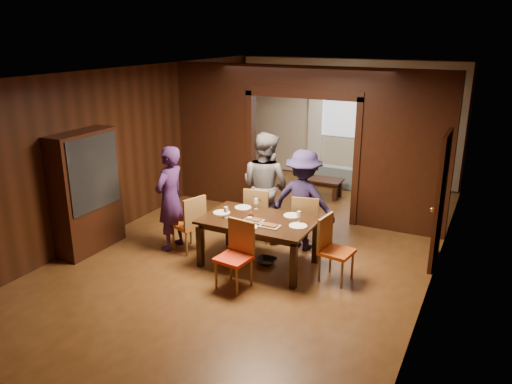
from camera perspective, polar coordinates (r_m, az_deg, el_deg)
The scene contains 32 objects.
floor at distance 8.68m, azimuth 1.15°, elevation -5.86°, with size 9.00×9.00×0.00m, color #4F3116.
ceiling at distance 7.96m, azimuth 1.28°, elevation 13.59°, with size 5.50×9.00×0.02m, color silver.
room_walls at distance 9.88m, azimuth 5.92°, elevation 6.20°, with size 5.52×9.01×2.90m.
person_purple at distance 8.32m, azimuth -9.79°, elevation -0.74°, with size 0.64×0.42×1.76m, color #351B50.
person_grey at distance 8.61m, azimuth 1.05°, elevation 0.67°, with size 0.92×0.72×1.89m, color #5A5961.
person_navy at distance 8.26m, azimuth 5.43°, elevation -0.93°, with size 1.09×0.63×1.69m, color #221B45.
sofa at distance 11.94m, azimuth 9.91°, elevation 1.93°, with size 1.77×0.69×0.52m, color #7E98A5.
serving_bowl at distance 7.63m, azimuth 1.20°, elevation -2.81°, with size 0.33×0.33×0.08m, color black.
dining_table at distance 7.78m, azimuth 0.27°, elevation -5.74°, with size 1.72×1.07×0.76m, color black.
coffee_table at distance 11.10m, azimuth 7.70°, elevation 0.49°, with size 0.80×0.50×0.40m, color black.
chair_left at distance 8.32m, azimuth -7.78°, elevation -3.51°, with size 0.44×0.44×0.97m, color #D15613, non-canonical shape.
chair_right at distance 7.36m, azimuth 9.22°, elevation -6.55°, with size 0.44×0.44×0.97m, color #D65414, non-canonical shape.
chair_far_l at distance 8.66m, azimuth 0.46°, elevation -2.45°, with size 0.44×0.44×0.97m, color red, non-canonical shape.
chair_far_r at distance 8.33m, azimuth 5.80°, elevation -3.41°, with size 0.44×0.44×0.97m, color #C23D12, non-canonical shape.
chair_near at distance 7.08m, azimuth -2.58°, elevation -7.35°, with size 0.44×0.44×0.97m, color red, non-canonical shape.
hutch at distance 8.58m, azimuth -18.77°, elevation -0.02°, with size 0.40×1.20×2.00m, color black.
door_right at distance 8.10m, azimuth 20.33°, elevation -0.87°, with size 0.06×0.90×2.10m, color black.
window_far at distance 12.24m, azimuth 10.26°, elevation 9.22°, with size 1.20×0.03×1.30m, color silver.
curtain_left at distance 12.50m, azimuth 6.77°, elevation 7.47°, with size 0.35×0.06×2.40m, color white.
curtain_right at distance 12.09m, azimuth 13.51°, elevation 6.74°, with size 0.35×0.06×2.40m, color white.
plate_left at distance 7.91m, azimuth -3.96°, elevation -2.36°, with size 0.27×0.27×0.01m, color white.
plate_far_l at distance 8.12m, azimuth -1.49°, elevation -1.77°, with size 0.27×0.27×0.01m, color white.
plate_far_r at distance 7.79m, azimuth 4.15°, elevation -2.69°, with size 0.27×0.27×0.01m, color white.
plate_right at distance 7.40m, azimuth 4.83°, elevation -3.87°, with size 0.27×0.27×0.01m, color white.
plate_near at distance 7.33m, azimuth -0.88°, elevation -4.01°, with size 0.27×0.27×0.01m, color silver.
platter_a at distance 7.56m, azimuth -0.27°, elevation -3.21°, with size 0.30×0.20×0.04m, color gray.
platter_b at distance 7.35m, azimuth 1.58°, elevation -3.86°, with size 0.30×0.20×0.04m, color gray.
wineglass_left at distance 7.68m, azimuth -3.45°, elevation -2.33°, with size 0.08×0.08×0.18m, color white, non-canonical shape.
wineglass_far at distance 8.04m, azimuth 0.01°, elevation -1.34°, with size 0.08×0.08×0.18m, color silver, non-canonical shape.
wineglass_right at distance 7.50m, azimuth 4.91°, elevation -2.87°, with size 0.08×0.08×0.18m, color silver, non-canonical shape.
tumbler at distance 7.35m, azimuth -0.71°, elevation -3.42°, with size 0.07×0.07×0.14m, color white.
condiment_jar at distance 7.62m, azimuth -0.59°, elevation -2.73°, with size 0.08×0.08×0.11m, color #532213, non-canonical shape.
Camera 1 is at (3.38, -7.18, 3.52)m, focal length 35.00 mm.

